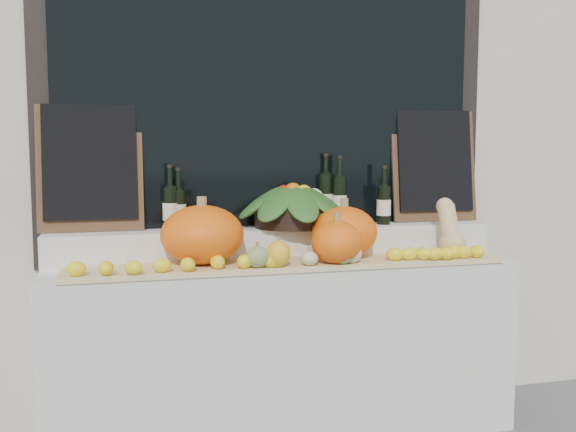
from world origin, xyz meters
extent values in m
cube|color=beige|center=(0.00, 2.25, 2.25)|extent=(7.00, 0.90, 4.50)
cube|color=black|center=(0.00, 1.80, 1.90)|extent=(2.40, 0.04, 2.10)
cube|color=black|center=(0.00, 1.77, 1.90)|extent=(2.20, 0.02, 2.00)
cube|color=silver|center=(0.00, 1.52, 0.44)|extent=(2.30, 0.55, 0.88)
cube|color=silver|center=(0.00, 1.68, 0.96)|extent=(2.30, 0.25, 0.16)
cube|color=tan|center=(0.00, 1.40, 0.89)|extent=(2.10, 0.32, 0.02)
ellipsoid|color=orange|center=(-0.42, 1.45, 1.04)|extent=(0.48, 0.48, 0.28)
ellipsoid|color=orange|center=(0.29, 1.45, 1.03)|extent=(0.42, 0.42, 0.26)
ellipsoid|color=orange|center=(0.20, 1.31, 1.01)|extent=(0.25, 0.25, 0.20)
ellipsoid|color=#DFC283|center=(0.86, 1.40, 0.97)|extent=(0.13, 0.13, 0.12)
cylinder|color=#DFC283|center=(0.86, 1.45, 1.08)|extent=(0.09, 0.14, 0.18)
sphere|color=#DFC283|center=(0.86, 1.49, 1.15)|extent=(0.09, 0.09, 0.09)
ellipsoid|color=#2B5F1C|center=(0.22, 1.28, 0.95)|extent=(0.12, 0.12, 0.10)
cylinder|color=olive|center=(0.22, 1.28, 1.01)|extent=(0.02, 0.02, 0.02)
ellipsoid|color=#2B5F1C|center=(-0.19, 1.29, 0.95)|extent=(0.11, 0.11, 0.10)
cylinder|color=olive|center=(-0.19, 1.29, 1.02)|extent=(0.02, 0.02, 0.02)
ellipsoid|color=beige|center=(0.06, 1.28, 0.94)|extent=(0.08, 0.08, 0.07)
cylinder|color=olive|center=(0.06, 1.28, 0.98)|extent=(0.02, 0.02, 0.02)
ellipsoid|color=yellow|center=(-0.09, 1.28, 0.97)|extent=(0.11, 0.11, 0.12)
cylinder|color=olive|center=(-0.09, 1.28, 1.04)|extent=(0.02, 0.02, 0.02)
ellipsoid|color=beige|center=(0.27, 1.30, 0.95)|extent=(0.11, 0.11, 0.09)
cylinder|color=olive|center=(0.27, 1.30, 1.01)|extent=(0.02, 0.02, 0.02)
cylinder|color=black|center=(0.08, 1.66, 1.09)|extent=(0.40, 0.40, 0.11)
cylinder|color=black|center=(-0.54, 1.65, 1.15)|extent=(0.07, 0.07, 0.21)
cylinder|color=black|center=(-0.54, 1.65, 1.30)|extent=(0.03, 0.03, 0.10)
cylinder|color=beige|center=(-0.54, 1.65, 1.14)|extent=(0.08, 0.08, 0.08)
cylinder|color=black|center=(-0.54, 1.65, 1.36)|extent=(0.03, 0.03, 0.02)
cylinder|color=black|center=(-0.50, 1.67, 1.14)|extent=(0.07, 0.07, 0.20)
cylinder|color=black|center=(-0.50, 1.67, 1.29)|extent=(0.03, 0.03, 0.10)
cylinder|color=beige|center=(-0.50, 1.67, 1.13)|extent=(0.08, 0.08, 0.08)
cylinder|color=black|center=(-0.50, 1.67, 1.34)|extent=(0.03, 0.03, 0.02)
cylinder|color=black|center=(0.28, 1.73, 1.17)|extent=(0.08, 0.08, 0.27)
cylinder|color=black|center=(0.28, 1.73, 1.36)|extent=(0.03, 0.03, 0.10)
cylinder|color=beige|center=(0.28, 1.73, 1.16)|extent=(0.08, 0.08, 0.08)
cylinder|color=black|center=(0.28, 1.73, 1.41)|extent=(0.03, 0.03, 0.02)
cylinder|color=black|center=(0.34, 1.68, 1.17)|extent=(0.07, 0.07, 0.25)
cylinder|color=black|center=(0.34, 1.68, 1.34)|extent=(0.03, 0.03, 0.10)
cylinder|color=beige|center=(0.34, 1.68, 1.16)|extent=(0.08, 0.08, 0.08)
cylinder|color=black|center=(0.34, 1.68, 1.40)|extent=(0.03, 0.03, 0.02)
cylinder|color=black|center=(0.58, 1.66, 1.14)|extent=(0.07, 0.07, 0.20)
cylinder|color=black|center=(0.58, 1.66, 1.29)|extent=(0.03, 0.03, 0.10)
cylinder|color=beige|center=(0.58, 1.66, 1.13)|extent=(0.08, 0.08, 0.08)
cylinder|color=black|center=(0.58, 1.66, 1.35)|extent=(0.03, 0.03, 0.02)
cube|color=#4C331E|center=(-0.92, 1.75, 1.35)|extent=(0.50, 0.10, 0.62)
cube|color=black|center=(-0.92, 1.73, 1.38)|extent=(0.44, 0.09, 0.56)
cube|color=#4C331E|center=(0.92, 1.75, 1.35)|extent=(0.50, 0.10, 0.62)
cube|color=black|center=(0.92, 1.73, 1.38)|extent=(0.44, 0.09, 0.56)
camera|label=1|loc=(-0.78, -1.53, 1.43)|focal=40.00mm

